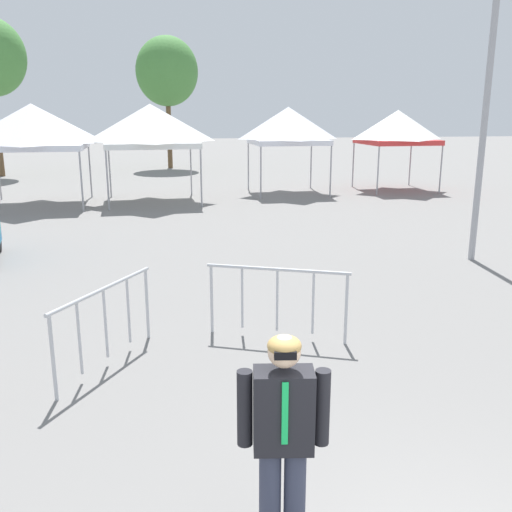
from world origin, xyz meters
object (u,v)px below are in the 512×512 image
(person_foreground, at_px, (283,434))
(crowd_barrier_mid_lot, at_px, (105,311))
(light_pole_opposite_side, at_px, (492,42))
(canopy_tent_center, at_px, (288,126))
(canopy_tent_left_of_center, at_px, (33,126))
(canopy_tent_behind_left, at_px, (151,126))
(tree_behind_tents_center, at_px, (167,72))
(canopy_tent_far_right, at_px, (398,127))
(crowd_barrier_by_lift, at_px, (277,289))

(person_foreground, height_order, crowd_barrier_mid_lot, person_foreground)
(light_pole_opposite_side, bearing_deg, person_foreground, -127.31)
(canopy_tent_center, bearing_deg, crowd_barrier_mid_lot, -110.53)
(canopy_tent_center, bearing_deg, canopy_tent_left_of_center, -170.25)
(canopy_tent_behind_left, xyz_separation_m, person_foreground, (1.16, -17.66, -1.73))
(canopy_tent_behind_left, relative_size, tree_behind_tents_center, 0.47)
(tree_behind_tents_center, bearing_deg, person_foreground, -89.33)
(light_pole_opposite_side, height_order, tree_behind_tents_center, light_pole_opposite_side)
(crowd_barrier_mid_lot, bearing_deg, canopy_tent_left_of_center, 104.55)
(canopy_tent_left_of_center, bearing_deg, tree_behind_tents_center, 69.91)
(canopy_tent_far_right, bearing_deg, tree_behind_tents_center, 129.26)
(canopy_tent_left_of_center, height_order, crowd_barrier_mid_lot, canopy_tent_left_of_center)
(canopy_tent_left_of_center, xyz_separation_m, canopy_tent_center, (9.41, 1.62, -0.04))
(light_pole_opposite_side, relative_size, crowd_barrier_mid_lot, 4.43)
(canopy_tent_behind_left, relative_size, person_foreground, 1.98)
(person_foreground, bearing_deg, crowd_barrier_mid_lot, 113.72)
(canopy_tent_left_of_center, distance_m, person_foreground, 18.33)
(tree_behind_tents_center, bearing_deg, crowd_barrier_by_lift, -87.51)
(canopy_tent_behind_left, distance_m, tree_behind_tents_center, 13.34)
(canopy_tent_behind_left, distance_m, person_foreground, 17.78)
(canopy_tent_far_right, bearing_deg, canopy_tent_left_of_center, -172.64)
(canopy_tent_left_of_center, height_order, person_foreground, canopy_tent_left_of_center)
(canopy_tent_behind_left, bearing_deg, canopy_tent_far_right, 9.31)
(canopy_tent_behind_left, height_order, crowd_barrier_by_lift, canopy_tent_behind_left)
(canopy_tent_left_of_center, height_order, light_pole_opposite_side, light_pole_opposite_side)
(tree_behind_tents_center, xyz_separation_m, crowd_barrier_by_lift, (1.15, -26.54, -4.72))
(canopy_tent_behind_left, bearing_deg, crowd_barrier_by_lift, -81.76)
(person_foreground, xyz_separation_m, tree_behind_tents_center, (-0.36, 30.69, 4.44))
(person_foreground, relative_size, light_pole_opposite_side, 0.22)
(person_foreground, height_order, light_pole_opposite_side, light_pole_opposite_side)
(person_foreground, xyz_separation_m, crowd_barrier_mid_lot, (-1.58, 3.60, -0.28))
(tree_behind_tents_center, bearing_deg, canopy_tent_left_of_center, -110.09)
(canopy_tent_center, relative_size, canopy_tent_far_right, 1.04)
(light_pole_opposite_side, bearing_deg, canopy_tent_center, 99.15)
(canopy_tent_left_of_center, relative_size, tree_behind_tents_center, 0.49)
(canopy_tent_far_right, xyz_separation_m, tree_behind_tents_center, (-9.30, 11.38, 2.85))
(canopy_tent_behind_left, bearing_deg, tree_behind_tents_center, 86.48)
(canopy_tent_left_of_center, height_order, canopy_tent_far_right, canopy_tent_left_of_center)
(tree_behind_tents_center, bearing_deg, crowd_barrier_mid_lot, -92.59)
(person_foreground, bearing_deg, crowd_barrier_by_lift, 79.17)
(person_foreground, distance_m, crowd_barrier_mid_lot, 3.94)
(light_pole_opposite_side, bearing_deg, crowd_barrier_by_lift, -144.31)
(canopy_tent_behind_left, height_order, light_pole_opposite_side, light_pole_opposite_side)
(canopy_tent_behind_left, xyz_separation_m, crowd_barrier_by_lift, (1.96, -13.51, -2.01))
(canopy_tent_behind_left, xyz_separation_m, canopy_tent_center, (5.39, 1.45, -0.06))
(canopy_tent_far_right, xyz_separation_m, person_foreground, (-8.94, -19.32, -1.59))
(canopy_tent_left_of_center, bearing_deg, light_pole_opposite_side, -40.51)
(canopy_tent_far_right, distance_m, tree_behind_tents_center, 14.97)
(person_foreground, distance_m, light_pole_opposite_side, 10.58)
(canopy_tent_far_right, distance_m, crowd_barrier_mid_lot, 19.00)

